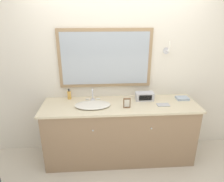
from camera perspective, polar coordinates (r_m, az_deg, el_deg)
ground_plane at (r=3.01m, az=2.77°, el=-21.81°), size 14.00×14.00×0.00m
wall_back at (r=2.95m, az=1.66°, el=6.07°), size 8.00×0.18×2.55m
vanity_counter at (r=2.98m, az=2.24°, el=-11.47°), size 2.16×0.62×0.88m
sink_basin at (r=2.73m, az=-5.57°, el=-3.86°), size 0.49×0.35×0.19m
soap_bottle at (r=2.98m, az=-12.12°, el=-1.11°), size 0.05×0.05×0.16m
appliance_box at (r=2.92m, az=9.27°, el=-1.49°), size 0.26×0.12×0.12m
picture_frame at (r=2.64m, az=4.27°, el=-3.46°), size 0.10×0.01×0.14m
hand_towel_near_sink at (r=3.10m, az=19.44°, el=-1.96°), size 0.18×0.13×0.03m
metal_tray at (r=2.83m, az=14.41°, el=-3.82°), size 0.17×0.10×0.01m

